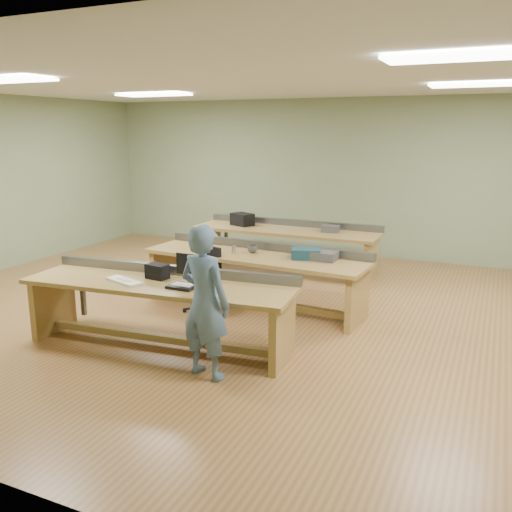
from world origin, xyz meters
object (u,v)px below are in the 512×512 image
(drinks_can, at_px, (234,250))
(workbench_front, at_px, (160,298))
(camera_bag, at_px, (157,271))
(parts_bin_grey, at_px, (321,255))
(workbench_back, at_px, (286,240))
(parts_bin_teal, at_px, (306,253))
(person, at_px, (205,302))
(workbench_mid, at_px, (255,268))
(mug, at_px, (253,249))
(laptop_base, at_px, (183,286))
(task_chair, at_px, (202,288))

(drinks_can, bearing_deg, workbench_front, -94.77)
(camera_bag, xyz_separation_m, parts_bin_grey, (1.42, 1.65, -0.03))
(workbench_back, height_order, parts_bin_teal, parts_bin_teal)
(workbench_front, height_order, drinks_can, same)
(person, distance_m, drinks_can, 2.20)
(workbench_mid, distance_m, mug, 0.26)
(laptop_base, xyz_separation_m, parts_bin_grey, (0.96, 1.85, 0.04))
(workbench_front, height_order, mug, workbench_front)
(camera_bag, bearing_deg, task_chair, 101.33)
(workbench_back, distance_m, drinks_can, 2.09)
(camera_bag, bearing_deg, parts_bin_teal, 61.08)
(parts_bin_grey, bearing_deg, parts_bin_teal, -177.84)
(workbench_mid, bearing_deg, workbench_back, 103.20)
(parts_bin_teal, distance_m, mug, 0.78)
(workbench_front, distance_m, workbench_back, 3.66)
(workbench_front, relative_size, parts_bin_grey, 7.62)
(person, relative_size, parts_bin_teal, 4.11)
(camera_bag, relative_size, parts_bin_grey, 0.60)
(person, bearing_deg, laptop_base, -27.54)
(laptop_base, xyz_separation_m, task_chair, (-0.53, 1.33, -0.45))
(parts_bin_grey, height_order, drinks_can, parts_bin_grey)
(camera_bag, relative_size, task_chair, 0.28)
(person, relative_size, parts_bin_grey, 3.72)
(workbench_front, relative_size, task_chair, 3.61)
(person, height_order, task_chair, person)
(workbench_back, relative_size, person, 2.07)
(camera_bag, height_order, mug, camera_bag)
(task_chair, relative_size, drinks_can, 7.91)
(person, distance_m, task_chair, 2.06)
(mug, bearing_deg, laptop_base, -89.14)
(parts_bin_grey, bearing_deg, workbench_front, -126.93)
(person, distance_m, parts_bin_grey, 2.29)
(task_chair, xyz_separation_m, mug, (0.51, 0.52, 0.48))
(task_chair, distance_m, parts_bin_grey, 1.65)
(camera_bag, height_order, parts_bin_grey, camera_bag)
(workbench_back, bearing_deg, parts_bin_grey, -56.65)
(person, bearing_deg, mug, -65.79)
(parts_bin_teal, bearing_deg, task_chair, -158.41)
(workbench_front, relative_size, mug, 23.20)
(workbench_front, xyz_separation_m, parts_bin_teal, (1.12, 1.75, 0.25))
(workbench_back, distance_m, task_chair, 2.45)
(workbench_front, bearing_deg, workbench_back, 83.45)
(workbench_back, xyz_separation_m, drinks_can, (0.04, -2.07, 0.24))
(workbench_front, height_order, parts_bin_grey, parts_bin_grey)
(drinks_can, bearing_deg, mug, 40.01)
(parts_bin_teal, relative_size, drinks_can, 3.39)
(workbench_front, xyz_separation_m, task_chair, (-0.17, 1.24, -0.24))
(person, xyz_separation_m, parts_bin_grey, (0.46, 2.24, 0.04))
(workbench_mid, height_order, person, person)
(person, relative_size, drinks_can, 13.94)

